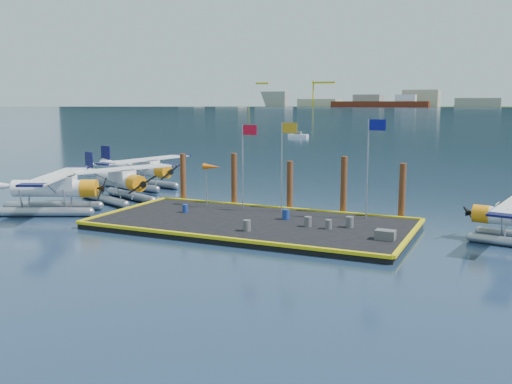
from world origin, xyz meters
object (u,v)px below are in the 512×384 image
at_px(seaplane_a, 52,191).
at_px(flagpole_blue, 371,154).
at_px(flagpole_yellow, 285,153).
at_px(drum_3, 247,226).
at_px(piling_4, 402,193).
at_px(flagpole_red, 245,153).
at_px(piling_0, 183,179).
at_px(piling_1, 234,181).
at_px(seaplane_b, 119,182).
at_px(windsock, 212,168).
at_px(crate, 385,235).
at_px(piling_3, 344,187).
at_px(drum_5, 286,214).
at_px(drum_4, 350,222).
at_px(piling_2, 290,187).
at_px(seaplane_c, 143,171).
at_px(drum_0, 185,208).
at_px(drum_1, 308,222).
at_px(drum_2, 329,224).

height_order(seaplane_a, flagpole_blue, flagpole_blue).
distance_m(seaplane_a, flagpole_yellow, 17.00).
relative_size(drum_3, flagpole_yellow, 0.11).
xyz_separation_m(flagpole_blue, piling_4, (1.80, 1.60, -2.69)).
distance_m(drum_3, flagpole_red, 8.14).
xyz_separation_m(seaplane_a, piling_4, (23.59, 7.18, 0.35)).
height_order(piling_0, piling_1, piling_1).
bearing_deg(flagpole_yellow, piling_1, 161.21).
bearing_deg(drum_3, seaplane_b, 154.84).
xyz_separation_m(flagpole_yellow, windsock, (-5.73, 0.00, -1.28)).
relative_size(crate, piling_3, 0.25).
distance_m(seaplane_b, drum_5, 15.76).
height_order(seaplane_a, drum_4, seaplane_a).
relative_size(piling_0, piling_3, 0.93).
bearing_deg(windsock, seaplane_b, 177.78).
xyz_separation_m(drum_5, piling_1, (-5.78, 4.01, 1.37)).
bearing_deg(crate, seaplane_a, -179.31).
bearing_deg(seaplane_a, flagpole_blue, 79.96).
xyz_separation_m(drum_5, piling_2, (-1.28, 4.01, 1.17)).
bearing_deg(piling_2, piling_0, 180.00).
height_order(seaplane_c, drum_0, seaplane_c).
distance_m(drum_4, piling_1, 11.32).
bearing_deg(drum_1, flagpole_yellow, 128.72).
distance_m(windsock, piling_4, 13.68).
bearing_deg(flagpole_yellow, piling_3, 22.85).
relative_size(seaplane_a, flagpole_red, 1.72).
bearing_deg(seaplane_a, piling_2, 90.31).
bearing_deg(drum_4, drum_2, -138.89).
bearing_deg(seaplane_b, drum_2, 100.47).
relative_size(flagpole_yellow, piling_0, 1.55).
distance_m(seaplane_a, drum_1, 19.02).
xyz_separation_m(seaplane_a, piling_0, (6.59, 7.18, 0.35)).
bearing_deg(seaplane_a, crate, 66.29).
bearing_deg(flagpole_red, seaplane_a, -156.46).
xyz_separation_m(seaplane_c, drum_1, (20.09, -11.03, -0.92)).
bearing_deg(crate, windsock, 159.17).
relative_size(seaplane_b, windsock, 3.26).
distance_m(piling_0, piling_1, 4.50).
bearing_deg(drum_1, piling_3, 83.02).
height_order(drum_3, drum_5, drum_5).
xyz_separation_m(drum_1, drum_4, (2.40, 0.84, 0.02)).
distance_m(drum_0, drum_2, 10.69).
relative_size(flagpole_blue, piling_0, 1.62).
bearing_deg(drum_1, piling_0, 155.96).
distance_m(seaplane_c, flagpole_yellow, 18.62).
height_order(drum_3, flagpole_yellow, flagpole_yellow).
relative_size(seaplane_a, drum_5, 15.58).
distance_m(flagpole_yellow, piling_1, 5.52).
xyz_separation_m(seaplane_b, flagpole_yellow, (14.41, -0.34, 2.90)).
distance_m(flagpole_red, piling_1, 3.28).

